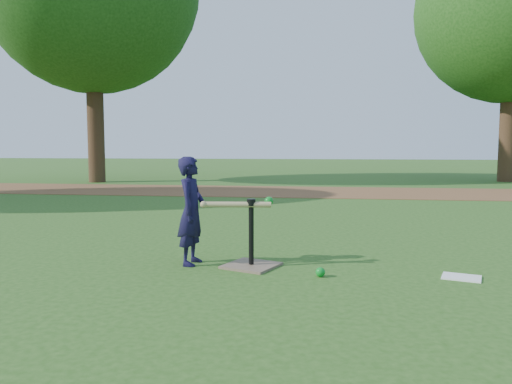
# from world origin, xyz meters

# --- Properties ---
(ground) EXTENTS (80.00, 80.00, 0.00)m
(ground) POSITION_xyz_m (0.00, 0.00, 0.00)
(ground) COLOR #285116
(ground) RESTS_ON ground
(dirt_strip) EXTENTS (24.00, 3.00, 0.01)m
(dirt_strip) POSITION_xyz_m (0.00, 7.50, 0.01)
(dirt_strip) COLOR brown
(dirt_strip) RESTS_ON ground
(child) EXTENTS (0.26, 0.37, 0.99)m
(child) POSITION_xyz_m (-0.21, -0.04, 0.50)
(child) COLOR black
(child) RESTS_ON ground
(wiffle_ball_ground) EXTENTS (0.08, 0.08, 0.08)m
(wiffle_ball_ground) POSITION_xyz_m (0.97, -0.33, 0.04)
(wiffle_ball_ground) COLOR #0C8621
(wiffle_ball_ground) RESTS_ON ground
(clipboard) EXTENTS (0.36, 0.31, 0.01)m
(clipboard) POSITION_xyz_m (2.13, -0.20, 0.01)
(clipboard) COLOR white
(clipboard) RESTS_ON ground
(batting_tee) EXTENTS (0.56, 0.56, 0.61)m
(batting_tee) POSITION_xyz_m (0.35, -0.07, 0.11)
(batting_tee) COLOR #77604B
(batting_tee) RESTS_ON ground
(swing_action) EXTENTS (0.64, 0.21, 0.10)m
(swing_action) POSITION_xyz_m (0.25, -0.07, 0.57)
(swing_action) COLOR tan
(swing_action) RESTS_ON ground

